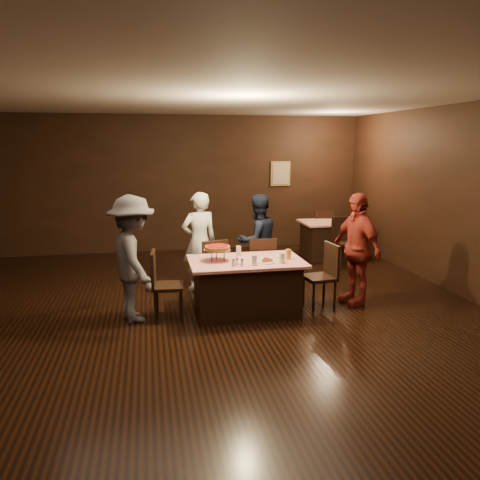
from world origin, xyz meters
name	(u,v)px	position (x,y,z in m)	size (l,w,h in m)	color
room	(218,165)	(0.00, 0.01, 2.14)	(10.00, 10.04, 3.02)	black
main_table	(246,286)	(0.51, 0.76, 0.39)	(1.60, 1.00, 0.77)	#B70C0C
back_table	(331,239)	(2.98, 3.68, 0.39)	(1.30, 0.90, 0.77)	#B71F0C
chair_far_left	(211,268)	(0.11, 1.51, 0.47)	(0.42, 0.42, 0.95)	black
chair_far_right	(261,266)	(0.91, 1.51, 0.47)	(0.42, 0.42, 0.95)	black
chair_end_left	(168,285)	(-0.59, 0.76, 0.47)	(0.42, 0.42, 0.95)	black
chair_end_right	(319,276)	(1.61, 0.76, 0.47)	(0.42, 0.42, 0.95)	black
chair_back_near	(345,242)	(2.98, 2.98, 0.47)	(0.42, 0.42, 0.95)	black
chair_back_far	(321,230)	(2.98, 4.28, 0.47)	(0.42, 0.42, 0.95)	black
diner_white_jacket	(199,241)	(-0.02, 1.99, 0.81)	(0.59, 0.39, 1.62)	white
diner_navy_hoodie	(258,241)	(0.96, 1.96, 0.78)	(0.76, 0.59, 1.57)	black
diner_grey_knit	(133,259)	(-1.04, 0.78, 0.86)	(1.11, 0.64, 1.72)	#555459
diner_red_shirt	(356,249)	(2.21, 0.85, 0.84)	(0.98, 0.41, 1.68)	#A83125
pizza_stand	(217,248)	(0.11, 0.81, 0.95)	(0.38, 0.38, 0.22)	black
plate_with_slice	(267,261)	(0.76, 0.58, 0.80)	(0.25, 0.25, 0.06)	white
plate_empty	(281,255)	(1.06, 0.91, 0.78)	(0.25, 0.25, 0.01)	white
glass_front_left	(254,260)	(0.56, 0.46, 0.84)	(0.08, 0.08, 0.14)	silver
glass_front_right	(282,258)	(0.96, 0.51, 0.84)	(0.08, 0.08, 0.14)	silver
glass_amber	(288,254)	(1.11, 0.71, 0.84)	(0.08, 0.08, 0.14)	#BF7F26
glass_back	(239,251)	(0.46, 1.06, 0.84)	(0.08, 0.08, 0.14)	silver
condiments	(237,262)	(0.33, 0.48, 0.82)	(0.17, 0.10, 0.09)	silver
napkin_center	(267,259)	(0.81, 0.76, 0.77)	(0.16, 0.16, 0.01)	white
napkin_left	(236,261)	(0.36, 0.71, 0.77)	(0.16, 0.16, 0.01)	white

